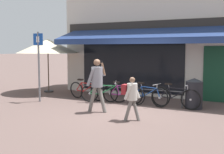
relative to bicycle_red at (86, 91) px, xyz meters
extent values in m
plane|color=brown|center=(2.13, -1.30, -0.36)|extent=(160.00, 160.00, 0.00)
cube|color=beige|center=(2.00, 3.35, 2.81)|extent=(8.51, 3.00, 6.35)
cube|color=black|center=(1.06, 1.84, 0.89)|extent=(4.68, 0.04, 2.20)
cube|color=#143D28|center=(4.55, 1.84, 0.69)|extent=(0.90, 0.04, 2.10)
cube|color=#282623|center=(2.00, 1.83, 2.56)|extent=(8.08, 0.06, 0.44)
cube|color=navy|center=(2.00, 1.11, 2.23)|extent=(7.66, 1.51, 0.50)
cube|color=navy|center=(2.00, 0.36, 1.91)|extent=(7.66, 0.03, 0.20)
cylinder|color=#47494F|center=(1.70, 0.14, 0.19)|extent=(4.14, 0.04, 0.04)
cylinder|color=#47494F|center=(-0.32, 0.14, -0.09)|extent=(0.04, 0.04, 0.55)
cylinder|color=#47494F|center=(3.72, 0.14, -0.09)|extent=(0.04, 0.04, 0.55)
torus|color=black|center=(0.55, -0.08, -0.03)|extent=(0.68, 0.23, 0.67)
cylinder|color=#9E9EA3|center=(0.55, -0.08, -0.03)|extent=(0.08, 0.08, 0.08)
torus|color=black|center=(-0.53, 0.09, -0.03)|extent=(0.68, 0.23, 0.67)
cylinder|color=#9E9EA3|center=(-0.53, 0.09, -0.03)|extent=(0.08, 0.08, 0.08)
cylinder|color=#B21E1E|center=(0.13, -0.04, 0.12)|extent=(0.60, 0.17, 0.36)
cylinder|color=#B21E1E|center=(0.09, -0.05, 0.29)|extent=(0.67, 0.14, 0.05)
cylinder|color=#B21E1E|center=(-0.20, 0.02, 0.13)|extent=(0.13, 0.07, 0.35)
cylinder|color=#B21E1E|center=(-0.34, 0.06, -0.04)|extent=(0.38, 0.09, 0.05)
cylinder|color=#B21E1E|center=(-0.39, 0.05, 0.14)|extent=(0.32, 0.13, 0.35)
cylinder|color=#B21E1E|center=(0.48, -0.09, 0.13)|extent=(0.16, 0.06, 0.32)
cylinder|color=#9E9EA3|center=(-0.26, 0.00, 0.35)|extent=(0.06, 0.04, 0.11)
cube|color=black|center=(-0.27, -0.01, 0.42)|extent=(0.25, 0.14, 0.06)
cylinder|color=#9E9EA3|center=(0.42, -0.11, 0.35)|extent=(0.03, 0.05, 0.14)
cylinder|color=#9E9EA3|center=(0.42, -0.12, 0.42)|extent=(0.11, 0.52, 0.09)
torus|color=black|center=(1.41, 0.01, -0.03)|extent=(0.67, 0.36, 0.66)
cylinder|color=#9E9EA3|center=(1.41, 0.01, -0.03)|extent=(0.09, 0.09, 0.08)
torus|color=black|center=(0.38, -0.39, -0.03)|extent=(0.67, 0.36, 0.66)
cylinder|color=#9E9EA3|center=(0.38, -0.39, -0.03)|extent=(0.09, 0.09, 0.08)
cylinder|color=#23703D|center=(1.03, -0.16, 0.11)|extent=(0.60, 0.21, 0.35)
cylinder|color=#23703D|center=(1.00, -0.20, 0.28)|extent=(0.65, 0.28, 0.05)
cylinder|color=#23703D|center=(0.71, -0.28, 0.12)|extent=(0.11, 0.12, 0.35)
cylinder|color=#23703D|center=(0.56, -0.32, -0.04)|extent=(0.37, 0.18, 0.05)
cylinder|color=#23703D|center=(0.53, -0.36, 0.13)|extent=(0.33, 0.11, 0.35)
cylinder|color=#23703D|center=(1.36, -0.03, 0.12)|extent=(0.14, 0.13, 0.32)
cylinder|color=#9E9EA3|center=(0.67, -0.33, 0.34)|extent=(0.06, 0.06, 0.11)
cube|color=black|center=(0.66, -0.35, 0.41)|extent=(0.26, 0.19, 0.06)
cylinder|color=#9E9EA3|center=(1.32, -0.08, 0.34)|extent=(0.04, 0.05, 0.14)
cylinder|color=#9E9EA3|center=(1.32, -0.09, 0.41)|extent=(0.21, 0.49, 0.09)
torus|color=black|center=(2.17, -0.13, -0.03)|extent=(0.66, 0.09, 0.66)
cylinder|color=#9E9EA3|center=(2.17, -0.13, -0.03)|extent=(0.07, 0.06, 0.07)
torus|color=black|center=(1.09, -0.07, -0.03)|extent=(0.66, 0.09, 0.66)
cylinder|color=#9E9EA3|center=(1.09, -0.07, -0.03)|extent=(0.07, 0.06, 0.07)
cylinder|color=#892D7A|center=(1.76, -0.11, 0.11)|extent=(0.60, 0.07, 0.35)
cylinder|color=#892D7A|center=(1.72, -0.11, 0.28)|extent=(0.67, 0.07, 0.05)
cylinder|color=#892D7A|center=(1.43, -0.09, 0.12)|extent=(0.12, 0.04, 0.35)
cylinder|color=#892D7A|center=(1.28, -0.08, -0.04)|extent=(0.38, 0.06, 0.05)
cylinder|color=#892D7A|center=(1.24, -0.08, 0.13)|extent=(0.32, 0.06, 0.35)
cylinder|color=#892D7A|center=(2.11, -0.13, 0.12)|extent=(0.15, 0.04, 0.32)
cylinder|color=#9E9EA3|center=(1.37, -0.09, 0.34)|extent=(0.05, 0.03, 0.11)
cube|color=black|center=(1.36, -0.09, 0.41)|extent=(0.25, 0.11, 0.05)
cylinder|color=#9E9EA3|center=(2.05, -0.13, 0.34)|extent=(0.03, 0.03, 0.14)
cylinder|color=#9E9EA3|center=(2.05, -0.13, 0.41)|extent=(0.05, 0.52, 0.03)
torus|color=black|center=(3.01, -0.11, -0.03)|extent=(0.66, 0.20, 0.67)
cylinder|color=#9E9EA3|center=(3.01, -0.11, -0.03)|extent=(0.08, 0.08, 0.07)
torus|color=black|center=(2.02, 0.12, -0.03)|extent=(0.66, 0.20, 0.67)
cylinder|color=#9E9EA3|center=(2.02, 0.12, -0.03)|extent=(0.08, 0.08, 0.07)
cylinder|color=#1E4793|center=(2.63, -0.03, 0.12)|extent=(0.56, 0.17, 0.36)
cylinder|color=#1E4793|center=(2.60, -0.02, 0.29)|extent=(0.62, 0.18, 0.05)
cylinder|color=#1E4793|center=(2.33, 0.05, 0.13)|extent=(0.11, 0.05, 0.35)
cylinder|color=#1E4793|center=(2.19, 0.08, -0.04)|extent=(0.36, 0.11, 0.05)
cylinder|color=#1E4793|center=(2.15, 0.09, 0.14)|extent=(0.31, 0.11, 0.35)
cylinder|color=#1E4793|center=(2.96, -0.10, 0.13)|extent=(0.15, 0.06, 0.32)
cylinder|color=#9E9EA3|center=(2.27, 0.06, 0.35)|extent=(0.06, 0.03, 0.11)
cube|color=black|center=(2.26, 0.06, 0.42)|extent=(0.26, 0.15, 0.05)
cylinder|color=#9E9EA3|center=(2.90, -0.09, 0.35)|extent=(0.03, 0.03, 0.14)
cylinder|color=#9E9EA3|center=(2.90, -0.09, 0.42)|extent=(0.14, 0.51, 0.03)
torus|color=black|center=(4.03, -0.03, -0.02)|extent=(0.69, 0.14, 0.69)
cylinder|color=#9E9EA3|center=(4.03, -0.03, -0.02)|extent=(0.08, 0.07, 0.07)
torus|color=black|center=(3.00, 0.10, -0.02)|extent=(0.69, 0.14, 0.69)
cylinder|color=#9E9EA3|center=(3.00, 0.10, -0.02)|extent=(0.08, 0.07, 0.07)
cylinder|color=black|center=(3.64, 0.02, 0.13)|extent=(0.58, 0.09, 0.37)
cylinder|color=black|center=(3.60, 0.03, 0.31)|extent=(0.64, 0.11, 0.05)
cylinder|color=black|center=(3.32, 0.06, 0.14)|extent=(0.12, 0.06, 0.36)
cylinder|color=black|center=(3.18, 0.08, -0.03)|extent=(0.37, 0.08, 0.05)
cylinder|color=black|center=(3.14, 0.08, 0.15)|extent=(0.32, 0.06, 0.36)
cylinder|color=black|center=(3.98, -0.01, 0.14)|extent=(0.15, 0.06, 0.33)
cylinder|color=#9E9EA3|center=(3.27, 0.07, 0.37)|extent=(0.06, 0.03, 0.11)
cube|color=black|center=(3.25, 0.08, 0.44)|extent=(0.25, 0.13, 0.05)
cylinder|color=#9E9EA3|center=(3.92, 0.00, 0.37)|extent=(0.03, 0.03, 0.14)
cylinder|color=#9E9EA3|center=(3.92, 0.00, 0.44)|extent=(0.08, 0.52, 0.04)
cylinder|color=slate|center=(1.59, -1.61, 0.04)|extent=(0.36, 0.16, 0.83)
cylinder|color=slate|center=(1.33, -1.77, 0.04)|extent=(0.36, 0.16, 0.83)
cylinder|color=gray|center=(1.46, -1.69, 0.76)|extent=(0.40, 0.40, 0.63)
sphere|color=brown|center=(1.46, -1.69, 1.21)|extent=(0.21, 0.21, 0.21)
cylinder|color=gray|center=(1.34, -1.87, 0.75)|extent=(0.29, 0.13, 0.57)
cylinder|color=gray|center=(1.55, -1.48, 0.90)|extent=(0.23, 0.17, 0.28)
cylinder|color=brown|center=(1.58, -1.50, 0.99)|extent=(0.17, 0.19, 0.43)
cube|color=black|center=(1.55, -1.54, 1.19)|extent=(0.03, 0.07, 0.14)
cylinder|color=slate|center=(2.95, -2.09, -0.07)|extent=(0.26, 0.10, 0.61)
cylinder|color=slate|center=(2.79, -2.26, -0.07)|extent=(0.26, 0.10, 0.61)
cylinder|color=beige|center=(2.87, -2.18, 0.45)|extent=(0.30, 0.30, 0.46)
sphere|color=brown|center=(2.87, -2.18, 0.79)|extent=(0.15, 0.15, 0.15)
cylinder|color=beige|center=(2.81, -2.34, 0.45)|extent=(0.23, 0.14, 0.42)
cylinder|color=beige|center=(2.93, -2.01, 0.45)|extent=(0.23, 0.14, 0.42)
cube|color=maroon|center=(2.66, -2.18, 0.51)|extent=(0.15, 0.25, 0.28)
cylinder|color=black|center=(4.08, 0.24, 0.09)|extent=(0.56, 0.56, 0.91)
cone|color=#33353A|center=(4.08, 0.24, 0.61)|extent=(0.57, 0.57, 0.11)
cylinder|color=slate|center=(-1.37, -1.15, 0.95)|extent=(0.07, 0.07, 2.62)
cube|color=#14429E|center=(-1.37, -1.16, 1.98)|extent=(0.44, 0.02, 0.44)
cube|color=white|center=(-1.37, -1.17, 1.98)|extent=(0.14, 0.01, 0.22)
cylinder|color=#4C3D2D|center=(-2.62, 0.88, 0.83)|extent=(0.05, 0.05, 2.38)
cone|color=beige|center=(-2.62, 0.88, 1.75)|extent=(2.82, 2.82, 0.63)
cylinder|color=#262628|center=(-2.62, 0.88, -0.33)|extent=(0.44, 0.44, 0.06)
camera|label=1|loc=(5.87, -9.24, 1.64)|focal=45.00mm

